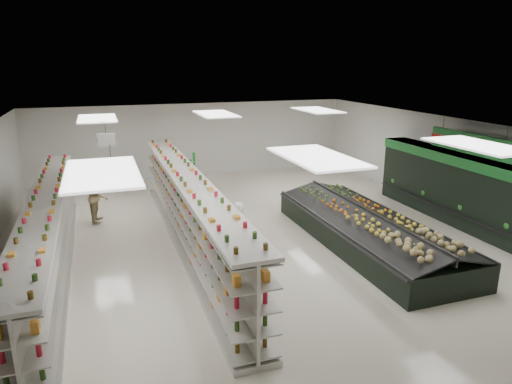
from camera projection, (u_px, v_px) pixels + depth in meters
name	position (u px, v px, depth m)	size (l,w,h in m)	color
floor	(252.00, 236.00, 13.42)	(16.00, 16.00, 0.00)	beige
ceiling	(252.00, 128.00, 12.54)	(14.00, 16.00, 0.02)	white
wall_back	(194.00, 140.00, 20.25)	(14.00, 0.02, 3.20)	silver
wall_front	(455.00, 340.00, 5.72)	(14.00, 0.02, 3.20)	silver
wall_right	(451.00, 166.00, 15.18)	(0.02, 16.00, 3.20)	silver
produce_wall_case	(472.00, 189.00, 13.77)	(0.93, 8.00, 2.20)	black
aisle_sign_near	(112.00, 170.00, 9.65)	(0.52, 0.06, 0.75)	white
aisle_sign_far	(106.00, 140.00, 13.29)	(0.52, 0.06, 0.75)	white
hortifruti_banner	(471.00, 144.00, 13.29)	(0.12, 3.20, 0.95)	#1D6D2A
gondola_left	(50.00, 239.00, 10.94)	(0.88, 10.73, 1.86)	beige
gondola_center	(189.00, 214.00, 12.56)	(0.89, 11.59, 2.01)	beige
produce_island	(367.00, 228.00, 12.74)	(2.52, 6.89, 1.03)	black
soda_endcap	(182.00, 176.00, 17.48)	(1.23, 0.88, 1.51)	red
shopper_main	(237.00, 234.00, 11.27)	(0.62, 0.40, 1.69)	silver
shopper_background	(98.00, 196.00, 14.51)	(0.81, 0.50, 1.67)	#A37F64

